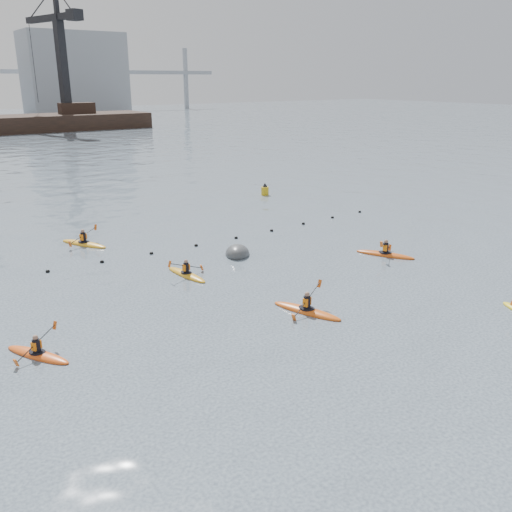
% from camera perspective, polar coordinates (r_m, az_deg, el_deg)
% --- Properties ---
extents(float_line, '(33.24, 0.73, 0.24)m').
position_cam_1_polar(float_line, '(33.91, -8.74, 0.76)').
color(float_line, black).
rests_on(float_line, ground).
extents(kayaker_0, '(2.34, 3.53, 1.35)m').
position_cam_1_polar(kayaker_0, '(24.70, 5.36, -5.67)').
color(kayaker_0, '#D55514').
rests_on(kayaker_0, ground).
extents(kayaker_2, '(2.06, 3.02, 1.14)m').
position_cam_1_polar(kayaker_2, '(22.53, -22.01, -9.51)').
color(kayaker_2, '#E25115').
rests_on(kayaker_2, ground).
extents(kayaker_3, '(2.22, 3.28, 1.19)m').
position_cam_1_polar(kayaker_3, '(29.27, -7.34, -1.87)').
color(kayaker_3, orange).
rests_on(kayaker_3, ground).
extents(kayaker_4, '(2.26, 3.44, 1.33)m').
position_cam_1_polar(kayaker_4, '(33.20, 13.44, 0.22)').
color(kayaker_4, '#C64E12').
rests_on(kayaker_4, ground).
extents(kayaker_5, '(2.31, 3.53, 1.20)m').
position_cam_1_polar(kayaker_5, '(36.11, -17.67, 1.31)').
color(kayaker_5, '#EFA41C').
rests_on(kayaker_5, ground).
extents(mooring_buoy, '(2.73, 3.02, 1.72)m').
position_cam_1_polar(mooring_buoy, '(32.60, -1.97, 0.20)').
color(mooring_buoy, '#37393C').
rests_on(mooring_buoy, ground).
extents(nav_buoy, '(0.68, 0.68, 1.25)m').
position_cam_1_polar(nav_buoy, '(49.43, 0.95, 6.89)').
color(nav_buoy, gold).
rests_on(nav_buoy, ground).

